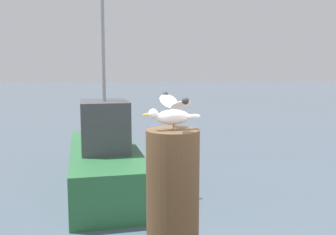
% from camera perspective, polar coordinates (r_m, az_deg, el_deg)
% --- Properties ---
extents(mooring_post, '(0.36, 0.36, 1.06)m').
position_cam_1_polar(mooring_post, '(2.74, 0.69, -12.75)').
color(mooring_post, '#4C3823').
rests_on(mooring_post, harbor_quay).
extents(seagull, '(0.39, 0.59, 0.24)m').
position_cam_1_polar(seagull, '(2.59, 0.62, 0.86)').
color(seagull, tan).
rests_on(seagull, mooring_post).
extents(boat_green, '(1.86, 5.58, 4.40)m').
position_cam_1_polar(boat_green, '(9.12, -9.52, -5.51)').
color(boat_green, '#2D6B3D').
rests_on(boat_green, ground_plane).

